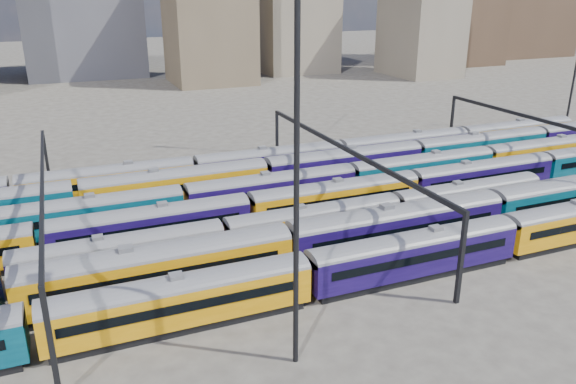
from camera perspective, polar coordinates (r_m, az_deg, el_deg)
name	(u,v)px	position (r m, az deg, el deg)	size (l,w,h in m)	color
ground	(258,229)	(59.48, -3.10, -3.78)	(500.00, 500.00, 0.00)	#3E3A34
rake_0	(307,271)	(45.43, 1.95, -8.03)	(121.71, 2.97, 5.00)	black
rake_1	(288,242)	(49.55, 0.03, -5.13)	(135.05, 3.29, 5.56)	black
rake_2	(120,251)	(51.35, -16.67, -5.73)	(92.89, 2.72, 4.57)	black
rake_3	(335,195)	(61.84, 4.84, -0.28)	(100.00, 2.93, 4.93)	black
rake_4	(272,187)	(64.01, -1.60, 0.54)	(101.46, 2.97, 5.00)	black
rake_5	(176,183)	(65.99, -11.27, 0.94)	(152.67, 3.19, 5.38)	black
rake_6	(194,169)	(71.30, -9.56, 2.36)	(123.67, 3.02, 5.08)	black
gantry_1	(44,194)	(54.33, -23.56, -0.15)	(0.35, 40.35, 8.03)	black
gantry_2	(344,157)	(60.91, 5.70, 3.54)	(0.35, 40.35, 8.03)	black
gantry_3	(554,132)	(79.18, 25.39, 5.56)	(0.35, 40.35, 8.03)	black
mast_2	(297,166)	(33.61, 0.88, 2.68)	(1.40, 0.50, 25.60)	black
mast_3	(299,62)	(82.84, 1.10, 13.10)	(1.40, 0.50, 25.60)	black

